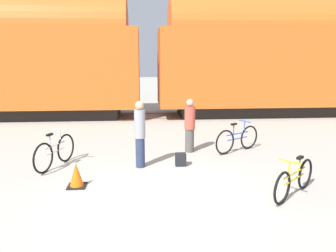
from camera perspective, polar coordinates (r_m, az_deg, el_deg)
ground_plane at (r=6.78m, az=-1.58°, el=-12.63°), size 80.00×80.00×0.00m
freight_train at (r=15.66m, az=-3.36°, el=12.24°), size 52.71×3.00×5.50m
rail_near at (r=15.21m, az=-3.18°, el=1.31°), size 64.71×0.07×0.01m
rail_far at (r=16.62m, az=-3.29°, el=2.23°), size 64.71×0.07×0.01m
bicycle_yellow at (r=7.27m, az=21.16°, el=-8.69°), size 1.36×1.20×0.83m
bicycle_blue at (r=10.09m, az=12.00°, el=-2.23°), size 1.55×0.96×0.92m
bicycle_silver at (r=8.99m, az=-19.06°, el=-4.29°), size 0.66×1.64×0.96m
person_in_red at (r=9.77m, az=3.81°, el=0.09°), size 0.32×0.32×1.61m
person_in_grey at (r=8.40m, az=-4.91°, el=-1.33°), size 0.28×0.28×1.73m
backpack at (r=8.67m, az=2.21°, el=-5.84°), size 0.28×0.20×0.34m
traffic_cone at (r=7.56m, az=-15.67°, el=-8.33°), size 0.40×0.40×0.55m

